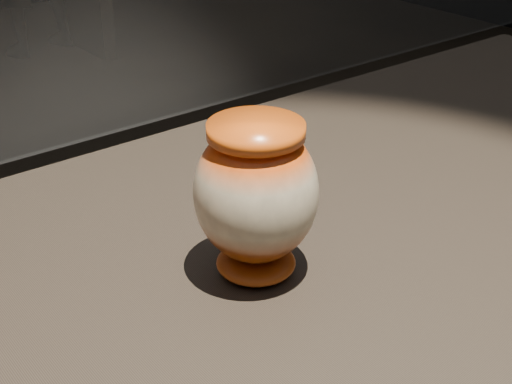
% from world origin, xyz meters
% --- Properties ---
extents(main_vase, '(0.17, 0.17, 0.18)m').
position_xyz_m(main_vase, '(-0.03, 0.00, 1.00)').
color(main_vase, '#82330B').
rests_on(main_vase, display_plinth).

